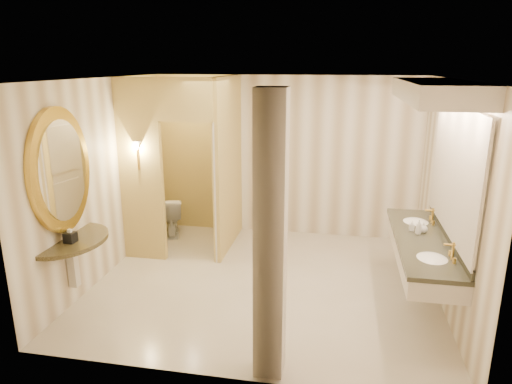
# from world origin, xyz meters

# --- Properties ---
(floor) EXTENTS (4.50, 4.50, 0.00)m
(floor) POSITION_xyz_m (0.00, 0.00, 0.00)
(floor) COLOR beige
(floor) RESTS_ON ground
(ceiling) EXTENTS (4.50, 4.50, 0.00)m
(ceiling) POSITION_xyz_m (0.00, 0.00, 2.70)
(ceiling) COLOR white
(ceiling) RESTS_ON wall_back
(wall_back) EXTENTS (4.50, 0.02, 2.70)m
(wall_back) POSITION_xyz_m (0.00, 2.00, 1.35)
(wall_back) COLOR silver
(wall_back) RESTS_ON floor
(wall_front) EXTENTS (4.50, 0.02, 2.70)m
(wall_front) POSITION_xyz_m (0.00, -2.00, 1.35)
(wall_front) COLOR silver
(wall_front) RESTS_ON floor
(wall_left) EXTENTS (0.02, 4.00, 2.70)m
(wall_left) POSITION_xyz_m (-2.25, 0.00, 1.35)
(wall_left) COLOR silver
(wall_left) RESTS_ON floor
(wall_right) EXTENTS (0.02, 4.00, 2.70)m
(wall_right) POSITION_xyz_m (2.25, 0.00, 1.35)
(wall_right) COLOR silver
(wall_right) RESTS_ON floor
(toilet_closet) EXTENTS (1.50, 1.55, 2.70)m
(toilet_closet) POSITION_xyz_m (-1.11, 0.97, 1.39)
(toilet_closet) COLOR #D7C870
(toilet_closet) RESTS_ON floor
(wall_sconce) EXTENTS (0.14, 0.14, 0.42)m
(wall_sconce) POSITION_xyz_m (-1.93, 0.43, 1.73)
(wall_sconce) COLOR gold
(wall_sconce) RESTS_ON toilet_closet
(vanity) EXTENTS (0.75, 2.39, 2.09)m
(vanity) POSITION_xyz_m (1.98, -0.21, 1.63)
(vanity) COLOR beige
(vanity) RESTS_ON floor
(console_shelf) EXTENTS (1.12, 1.12, 2.01)m
(console_shelf) POSITION_xyz_m (-2.21, -1.00, 1.35)
(console_shelf) COLOR black
(console_shelf) RESTS_ON floor
(pillar) EXTENTS (0.28, 0.28, 2.70)m
(pillar) POSITION_xyz_m (0.35, -1.80, 1.35)
(pillar) COLOR beige
(pillar) RESTS_ON floor
(tissue_box) EXTENTS (0.13, 0.13, 0.12)m
(tissue_box) POSITION_xyz_m (-2.11, -1.11, 0.94)
(tissue_box) COLOR black
(tissue_box) RESTS_ON console_shelf
(toilet) EXTENTS (0.57, 0.75, 0.68)m
(toilet) POSITION_xyz_m (-1.89, 1.50, 0.34)
(toilet) COLOR white
(toilet) RESTS_ON floor
(soap_bottle_a) EXTENTS (0.06, 0.06, 0.13)m
(soap_bottle_a) POSITION_xyz_m (1.85, 0.03, 0.94)
(soap_bottle_a) COLOR beige
(soap_bottle_a) RESTS_ON vanity
(soap_bottle_b) EXTENTS (0.12, 0.12, 0.13)m
(soap_bottle_b) POSITION_xyz_m (1.98, -0.03, 0.94)
(soap_bottle_b) COLOR silver
(soap_bottle_b) RESTS_ON vanity
(soap_bottle_c) EXTENTS (0.08, 0.08, 0.19)m
(soap_bottle_c) POSITION_xyz_m (1.91, -0.09, 0.97)
(soap_bottle_c) COLOR #C6B28C
(soap_bottle_c) RESTS_ON vanity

